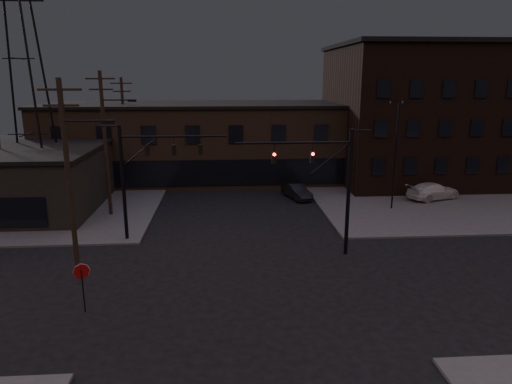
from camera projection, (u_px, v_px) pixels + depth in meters
ground at (248, 288)px, 24.50m from camera, size 140.00×140.00×0.00m
sidewalk_ne at (448, 186)px, 47.26m from camera, size 30.00×30.00×0.15m
sidewalk_nw at (10, 193)px, 44.26m from camera, size 30.00×30.00×0.15m
building_row at (235, 142)px, 50.60m from camera, size 40.00×12.00×8.00m
building_right at (437, 115)px, 49.43m from camera, size 22.00×16.00×14.00m
traffic_signal_near at (331, 179)px, 28.01m from camera, size 7.12×0.24×8.00m
traffic_signal_far at (142, 169)px, 30.55m from camera, size 7.12×0.24×8.00m
stop_sign at (82, 277)px, 21.59m from camera, size 0.72×0.33×2.48m
utility_pole_near at (70, 176)px, 24.36m from camera, size 3.70×0.28×11.00m
utility_pole_mid at (106, 141)px, 35.83m from camera, size 3.70×0.28×11.50m
utility_pole_far at (124, 129)px, 47.45m from camera, size 2.20×0.28×11.00m
transmission_tower at (18, 59)px, 37.62m from camera, size 7.00×7.00×25.00m
lot_light_a at (396, 146)px, 37.57m from camera, size 1.50×0.28×9.14m
lot_light_b at (439, 137)px, 42.82m from camera, size 1.50×0.28×9.14m
parked_car_lot_a at (376, 182)px, 44.65m from camera, size 5.29×3.79×1.67m
parked_car_lot_b at (433, 191)px, 41.67m from camera, size 5.60×3.75×1.51m
car_crossing at (297, 191)px, 42.43m from camera, size 2.61×4.34×1.35m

